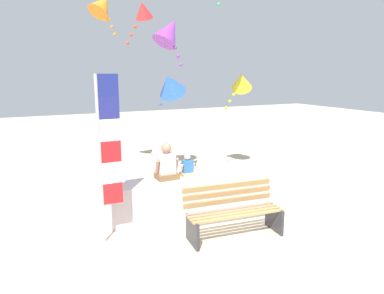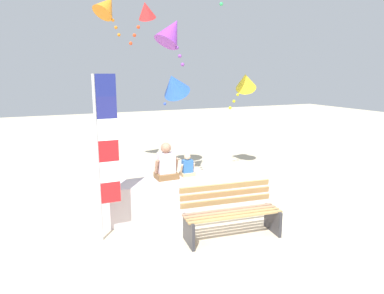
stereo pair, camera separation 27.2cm
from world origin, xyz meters
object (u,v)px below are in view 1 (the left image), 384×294
Objects in this scene: kite_red at (143,11)px; kite_purple at (169,31)px; park_bench at (233,212)px; person_adult at (167,165)px; flag_banner at (107,149)px; kite_yellow at (241,81)px; kite_blue at (170,84)px; kite_orange at (103,5)px; person_child at (187,167)px.

kite_purple is at bearing -58.91° from kite_red.
park_bench is at bearing -82.41° from kite_red.
flag_banner is at bearing -152.76° from person_adult.
kite_red is at bearing 121.09° from kite_purple.
flag_banner is 2.50× the size of kite_yellow.
kite_purple is 0.97× the size of kite_blue.
kite_orange reaches higher than kite_red.
person_child is 0.40× the size of kite_purple.
kite_orange reaches higher than person_child.
kite_orange is at bearing 119.83° from kite_red.
flag_banner is at bearing -103.54° from kite_orange.
kite_yellow is at bearing -1.19° from kite_red.
park_bench is 1.66m from person_adult.
kite_blue is at bearing 38.94° from kite_red.
person_adult is 1.56× the size of person_child.
person_child is 3.76m from kite_red.
flag_banner is 2.34× the size of kite_blue.
park_bench is 4.99m from kite_red.
kite_red reaches higher than kite_yellow.
kite_orange is at bearing 103.85° from park_bench.
person_child is 4.69m from kite_orange.
kite_purple reaches higher than kite_yellow.
flag_banner reaches higher than person_adult.
kite_purple is 1.96m from kite_blue.
kite_yellow is at bearing 36.01° from person_child.
kite_orange is (-0.88, 2.98, 3.51)m from person_child.
flag_banner is at bearing -135.40° from kite_purple.
person_adult is 0.47m from person_child.
kite_purple is (1.91, 1.89, 2.09)m from flag_banner.
person_adult is 3.67m from kite_red.
park_bench is 4.18m from kite_purple.
kite_orange is at bearing 106.41° from person_child.
kite_blue is at bearing -11.59° from kite_orange.
kite_red is 0.88× the size of kite_purple.
kite_yellow is (3.35, -1.19, -1.85)m from kite_orange.
park_bench is 1.54× the size of kite_orange.
person_child is at bearing -105.94° from kite_blue.
kite_orange is 0.97× the size of kite_purple.
park_bench is 4.59m from kite_blue.
kite_red is (-0.43, 3.26, 3.75)m from park_bench.
park_bench is at bearing -76.15° from kite_orange.
kite_yellow reaches higher than flag_banner.
kite_blue is at bearing 67.20° from kite_purple.
flag_banner is 2.40× the size of kite_purple.
flag_banner reaches higher than person_child.
person_child is at bearing 0.04° from person_adult.
park_bench is at bearing -20.62° from flag_banner.
kite_orange reaches higher than flag_banner.
person_child is (-0.20, 1.41, 0.49)m from park_bench.
kite_blue reaches higher than park_bench.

